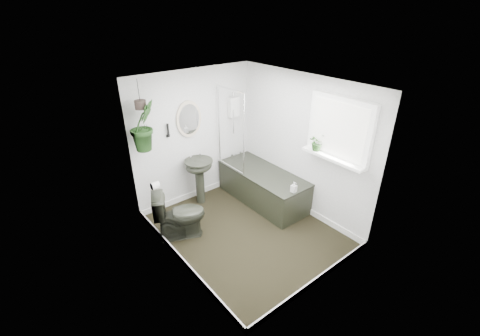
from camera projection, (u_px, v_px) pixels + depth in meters
floor at (246, 231)px, 5.07m from camera, size 2.30×2.80×0.02m
ceiling at (247, 83)px, 4.02m from camera, size 2.30×2.80×0.02m
wall_back at (195, 137)px, 5.53m from camera, size 2.30×0.02×2.30m
wall_front at (327, 210)px, 3.56m from camera, size 2.30×0.02×2.30m
wall_left at (173, 192)px, 3.90m from camera, size 0.02×2.80×2.30m
wall_right at (302, 145)px, 5.19m from camera, size 0.02×2.80×2.30m
skirting at (246, 228)px, 5.05m from camera, size 2.30×2.80×0.10m
bathtub at (263, 186)px, 5.73m from camera, size 0.72×1.72×0.58m
bath_screen at (231, 130)px, 5.44m from camera, size 0.04×0.72×1.40m
shower_box at (234, 107)px, 5.74m from camera, size 0.20×0.10×0.35m
oval_mirror at (189, 119)px, 5.28m from camera, size 0.46×0.03×0.62m
wall_sconce at (168, 130)px, 5.10m from camera, size 0.04×0.04×0.22m
toilet_roll_holder at (155, 186)px, 4.54m from camera, size 0.11×0.11×0.11m
window_recess at (340, 129)px, 4.43m from camera, size 0.08×1.00×0.90m
window_sill at (333, 158)px, 4.59m from camera, size 0.18×1.00×0.04m
window_blinds at (338, 130)px, 4.41m from camera, size 0.01×0.86×0.76m
toilet at (180, 215)px, 4.80m from camera, size 0.86×0.70×0.77m
pedestal_sink at (200, 181)px, 5.63m from camera, size 0.57×0.51×0.83m
sill_plant at (317, 142)px, 4.72m from camera, size 0.27×0.24×0.26m
hanging_plant at (143, 126)px, 4.59m from camera, size 0.47×0.41×0.74m
soap_bottle at (294, 187)px, 4.96m from camera, size 0.09×0.09×0.17m
hanging_pot at (140, 105)px, 4.45m from camera, size 0.16×0.16×0.12m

